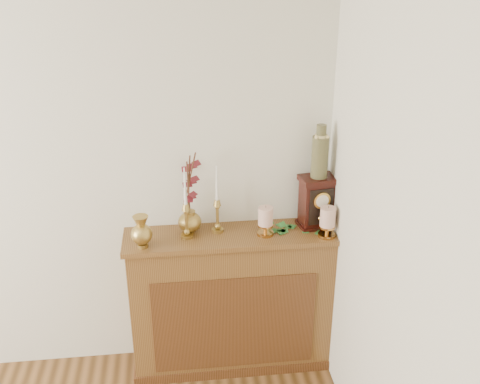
{
  "coord_description": "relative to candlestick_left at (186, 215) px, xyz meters",
  "views": [
    {
      "loc": [
        1.11,
        -0.75,
        2.48
      ],
      "look_at": [
        1.45,
        2.05,
        1.21
      ],
      "focal_mm": 42.0,
      "sensor_mm": 36.0,
      "label": 1
    }
  ],
  "objects": [
    {
      "name": "candlestick_left",
      "position": [
        0.0,
        0.0,
        0.0
      ],
      "size": [
        0.07,
        0.07,
        0.43
      ],
      "rotation": [
        0.0,
        0.0,
        0.43
      ],
      "color": "tan",
      "rests_on": "console_shelf"
    },
    {
      "name": "ivy_garland",
      "position": [
        0.64,
        0.01,
        -0.13
      ],
      "size": [
        0.4,
        0.18,
        0.08
      ],
      "rotation": [
        0.0,
        0.0,
        0.31
      ],
      "color": "#296B2A",
      "rests_on": "console_shelf"
    },
    {
      "name": "mantel_clock",
      "position": [
        0.76,
        0.05,
        0.01
      ],
      "size": [
        0.23,
        0.18,
        0.31
      ],
      "rotation": [
        0.0,
        0.0,
        0.15
      ],
      "color": "black",
      "rests_on": "console_shelf"
    },
    {
      "name": "ginger_jar",
      "position": [
        0.03,
        0.1,
        0.09
      ],
      "size": [
        0.2,
        0.22,
        0.5
      ],
      "rotation": [
        0.0,
        0.0,
        0.27
      ],
      "color": "tan",
      "rests_on": "console_shelf"
    },
    {
      "name": "pillar_candle_right",
      "position": [
        0.79,
        -0.08,
        -0.04
      ],
      "size": [
        0.1,
        0.1,
        0.19
      ],
      "rotation": [
        0.0,
        0.0,
        0.13
      ],
      "color": "#B88540",
      "rests_on": "console_shelf"
    },
    {
      "name": "candlestick_center",
      "position": [
        0.18,
        0.05,
        -0.0
      ],
      "size": [
        0.07,
        0.07,
        0.41
      ],
      "rotation": [
        0.0,
        0.0,
        0.38
      ],
      "color": "tan",
      "rests_on": "console_shelf"
    },
    {
      "name": "pillar_candle_left",
      "position": [
        0.45,
        -0.02,
        -0.04
      ],
      "size": [
        0.1,
        0.1,
        0.18
      ],
      "rotation": [
        0.0,
        0.0,
        -0.05
      ],
      "color": "#B88540",
      "rests_on": "console_shelf"
    },
    {
      "name": "bud_vase",
      "position": [
        -0.25,
        -0.08,
        -0.05
      ],
      "size": [
        0.12,
        0.12,
        0.19
      ],
      "rotation": [
        0.0,
        0.0,
        0.32
      ],
      "color": "tan",
      "rests_on": "console_shelf"
    },
    {
      "name": "console_shelf",
      "position": [
        0.25,
        0.01,
        -0.63
      ],
      "size": [
        1.24,
        0.34,
        0.93
      ],
      "color": "brown",
      "rests_on": "ground"
    },
    {
      "name": "ceramic_vase",
      "position": [
        0.76,
        0.06,
        0.31
      ],
      "size": [
        0.1,
        0.1,
        0.31
      ],
      "rotation": [
        0.0,
        0.0,
        0.15
      ],
      "color": "#183127",
      "rests_on": "mantel_clock"
    }
  ]
}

